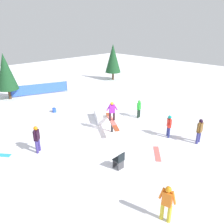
{
  "coord_description": "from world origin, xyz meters",
  "views": [
    {
      "loc": [
        9.0,
        -8.99,
        6.51
      ],
      "look_at": [
        0.0,
        0.0,
        1.39
      ],
      "focal_mm": 35.0,
      "sensor_mm": 36.0,
      "label": 1
    }
  ],
  "objects_px": {
    "bystander_red": "(169,125)",
    "rail_feature": "(112,122)",
    "bystander_black": "(37,138)",
    "main_rider_on_rail": "(112,112)",
    "pine_tree_near": "(113,58)",
    "backpack_on_snow": "(54,110)",
    "bystander_brown": "(200,130)",
    "loose_snowboard_coral": "(157,154)",
    "folding_chair": "(119,161)",
    "bystander_orange": "(167,202)",
    "bystander_green": "(139,108)",
    "pine_tree_far": "(6,72)"
  },
  "relations": [
    {
      "from": "rail_feature",
      "to": "bystander_brown",
      "type": "bearing_deg",
      "value": 61.45
    },
    {
      "from": "bystander_black",
      "to": "backpack_on_snow",
      "type": "bearing_deg",
      "value": 10.28
    },
    {
      "from": "bystander_red",
      "to": "pine_tree_near",
      "type": "distance_m",
      "value": 15.56
    },
    {
      "from": "bystander_orange",
      "to": "bystander_black",
      "type": "bearing_deg",
      "value": 173.7
    },
    {
      "from": "rail_feature",
      "to": "backpack_on_snow",
      "type": "height_order",
      "value": "rail_feature"
    },
    {
      "from": "folding_chair",
      "to": "pine_tree_far",
      "type": "relative_size",
      "value": 0.21
    },
    {
      "from": "bystander_orange",
      "to": "folding_chair",
      "type": "xyz_separation_m",
      "value": [
        -3.25,
        1.05,
        -0.42
      ]
    },
    {
      "from": "bystander_red",
      "to": "pine_tree_near",
      "type": "xyz_separation_m",
      "value": [
        -13.05,
        8.28,
        1.84
      ]
    },
    {
      "from": "rail_feature",
      "to": "pine_tree_near",
      "type": "xyz_separation_m",
      "value": [
        -10.11,
        10.27,
        1.96
      ]
    },
    {
      "from": "pine_tree_near",
      "to": "bystander_brown",
      "type": "bearing_deg",
      "value": -27.64
    },
    {
      "from": "main_rider_on_rail",
      "to": "bystander_green",
      "type": "relative_size",
      "value": 1.03
    },
    {
      "from": "bystander_red",
      "to": "pine_tree_near",
      "type": "relative_size",
      "value": 0.33
    },
    {
      "from": "bystander_green",
      "to": "bystander_brown",
      "type": "bearing_deg",
      "value": 69.86
    },
    {
      "from": "bystander_brown",
      "to": "bystander_black",
      "type": "bearing_deg",
      "value": -40.23
    },
    {
      "from": "rail_feature",
      "to": "bystander_black",
      "type": "distance_m",
      "value": 4.7
    },
    {
      "from": "main_rider_on_rail",
      "to": "pine_tree_far",
      "type": "relative_size",
      "value": 0.33
    },
    {
      "from": "bystander_red",
      "to": "pine_tree_near",
      "type": "height_order",
      "value": "pine_tree_near"
    },
    {
      "from": "rail_feature",
      "to": "bystander_red",
      "type": "distance_m",
      "value": 3.55
    },
    {
      "from": "main_rider_on_rail",
      "to": "bystander_orange",
      "type": "relative_size",
      "value": 0.95
    },
    {
      "from": "main_rider_on_rail",
      "to": "pine_tree_near",
      "type": "relative_size",
      "value": 0.32
    },
    {
      "from": "backpack_on_snow",
      "to": "pine_tree_near",
      "type": "height_order",
      "value": "pine_tree_near"
    },
    {
      "from": "loose_snowboard_coral",
      "to": "pine_tree_near",
      "type": "bearing_deg",
      "value": -167.25
    },
    {
      "from": "backpack_on_snow",
      "to": "bystander_brown",
      "type": "bearing_deg",
      "value": -146.94
    },
    {
      "from": "rail_feature",
      "to": "backpack_on_snow",
      "type": "distance_m",
      "value": 5.75
    },
    {
      "from": "main_rider_on_rail",
      "to": "bystander_green",
      "type": "xyz_separation_m",
      "value": [
        -0.25,
        3.07,
        -0.64
      ]
    },
    {
      "from": "bystander_black",
      "to": "loose_snowboard_coral",
      "type": "height_order",
      "value": "bystander_black"
    },
    {
      "from": "loose_snowboard_coral",
      "to": "folding_chair",
      "type": "xyz_separation_m",
      "value": [
        -0.6,
        -2.38,
        0.4
      ]
    },
    {
      "from": "rail_feature",
      "to": "backpack_on_snow",
      "type": "relative_size",
      "value": 7.3
    },
    {
      "from": "bystander_green",
      "to": "backpack_on_snow",
      "type": "relative_size",
      "value": 4.0
    },
    {
      "from": "bystander_orange",
      "to": "loose_snowboard_coral",
      "type": "xyz_separation_m",
      "value": [
        -2.65,
        3.43,
        -0.82
      ]
    },
    {
      "from": "main_rider_on_rail",
      "to": "bystander_green",
      "type": "bearing_deg",
      "value": 126.02
    },
    {
      "from": "bystander_red",
      "to": "rail_feature",
      "type": "bearing_deg",
      "value": 79.57
    },
    {
      "from": "rail_feature",
      "to": "bystander_green",
      "type": "xyz_separation_m",
      "value": [
        -0.25,
        3.07,
        0.09
      ]
    },
    {
      "from": "loose_snowboard_coral",
      "to": "folding_chair",
      "type": "bearing_deg",
      "value": -54.23
    },
    {
      "from": "main_rider_on_rail",
      "to": "bystander_orange",
      "type": "xyz_separation_m",
      "value": [
        6.23,
        -3.55,
        -0.57
      ]
    },
    {
      "from": "bystander_red",
      "to": "pine_tree_far",
      "type": "distance_m",
      "value": 15.13
    },
    {
      "from": "rail_feature",
      "to": "pine_tree_far",
      "type": "distance_m",
      "value": 11.88
    },
    {
      "from": "bystander_red",
      "to": "bystander_black",
      "type": "bearing_deg",
      "value": 103.34
    },
    {
      "from": "bystander_green",
      "to": "rail_feature",
      "type": "bearing_deg",
      "value": -9.52
    },
    {
      "from": "rail_feature",
      "to": "bystander_green",
      "type": "relative_size",
      "value": 1.82
    },
    {
      "from": "bystander_green",
      "to": "loose_snowboard_coral",
      "type": "relative_size",
      "value": 0.92
    },
    {
      "from": "backpack_on_snow",
      "to": "pine_tree_far",
      "type": "height_order",
      "value": "pine_tree_far"
    },
    {
      "from": "rail_feature",
      "to": "pine_tree_near",
      "type": "bearing_deg",
      "value": 166.7
    },
    {
      "from": "main_rider_on_rail",
      "to": "loose_snowboard_coral",
      "type": "xyz_separation_m",
      "value": [
        3.58,
        -0.12,
        -1.39
      ]
    },
    {
      "from": "loose_snowboard_coral",
      "to": "folding_chair",
      "type": "relative_size",
      "value": 1.68
    },
    {
      "from": "main_rider_on_rail",
      "to": "pine_tree_near",
      "type": "xyz_separation_m",
      "value": [
        -10.11,
        10.27,
        1.23
      ]
    },
    {
      "from": "rail_feature",
      "to": "main_rider_on_rail",
      "type": "xyz_separation_m",
      "value": [
        0.0,
        0.0,
        0.73
      ]
    },
    {
      "from": "rail_feature",
      "to": "bystander_black",
      "type": "xyz_separation_m",
      "value": [
        -1.16,
        -4.55,
        0.19
      ]
    },
    {
      "from": "bystander_brown",
      "to": "bystander_orange",
      "type": "relative_size",
      "value": 1.02
    },
    {
      "from": "main_rider_on_rail",
      "to": "pine_tree_near",
      "type": "distance_m",
      "value": 14.47
    }
  ]
}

